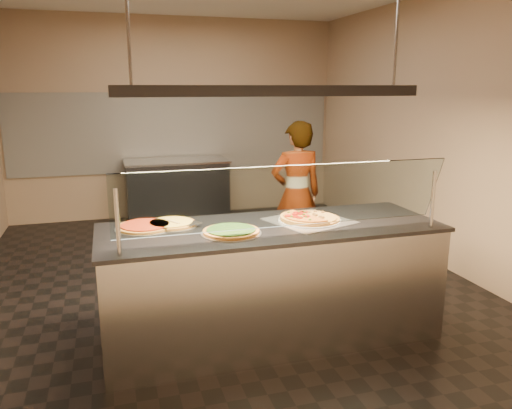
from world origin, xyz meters
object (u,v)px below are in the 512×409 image
object	(u,v)px
pizza_tomato	(145,226)
serving_counter	(271,282)
half_pizza_pepperoni	(296,218)
pizza_spatula	(181,222)
sneeze_guard	(287,197)
perforated_tray	(309,220)
pizza_cheese	(171,223)
prep_table	(177,191)
worker	(296,194)
pizza_spinach	(231,231)
half_pizza_sausage	(322,217)
heat_lamp_housing	(272,91)

from	to	relation	value
pizza_tomato	serving_counter	bearing A→B (deg)	-13.09
half_pizza_pepperoni	pizza_spatula	size ratio (longest dim) A/B	2.01
sneeze_guard	half_pizza_pepperoni	distance (m)	0.52
serving_counter	perforated_tray	size ratio (longest dim) A/B	3.64
pizza_cheese	prep_table	world-z (taller)	pizza_cheese
serving_counter	worker	world-z (taller)	worker
serving_counter	worker	distance (m)	1.76
pizza_tomato	prep_table	distance (m)	3.67
sneeze_guard	prep_table	bearing A→B (deg)	93.06
sneeze_guard	worker	xyz separation A→B (m)	(0.80, 1.87, -0.41)
serving_counter	prep_table	bearing A→B (deg)	93.34
pizza_spinach	worker	distance (m)	2.01
half_pizza_sausage	pizza_spinach	size ratio (longest dim) A/B	1.17
worker	serving_counter	bearing A→B (deg)	61.61
perforated_tray	pizza_spatula	distance (m)	1.02
perforated_tray	half_pizza_sausage	world-z (taller)	half_pizza_sausage
sneeze_guard	half_pizza_sausage	distance (m)	0.65
pizza_cheese	prep_table	size ratio (longest dim) A/B	0.27
half_pizza_sausage	worker	bearing A→B (deg)	76.66
pizza_spinach	pizza_tomato	size ratio (longest dim) A/B	0.99
pizza_spinach	heat_lamp_housing	xyz separation A→B (m)	(0.35, 0.11, 1.00)
worker	pizza_cheese	bearing A→B (deg)	39.13
half_pizza_sausage	pizza_tomato	bearing A→B (deg)	172.81
half_pizza_sausage	heat_lamp_housing	size ratio (longest dim) A/B	0.23
perforated_tray	serving_counter	bearing A→B (deg)	-172.71
prep_table	heat_lamp_housing	bearing A→B (deg)	-86.66
pizza_spatula	half_pizza_pepperoni	bearing A→B (deg)	-9.37
worker	heat_lamp_housing	xyz separation A→B (m)	(-0.80, -1.53, 1.14)
pizza_cheese	half_pizza_sausage	bearing A→B (deg)	-9.30
pizza_spatula	perforated_tray	bearing A→B (deg)	-8.38
sneeze_guard	heat_lamp_housing	size ratio (longest dim) A/B	1.04
half_pizza_sausage	pizza_cheese	size ratio (longest dim) A/B	1.27
pizza_spinach	worker	bearing A→B (deg)	55.01
half_pizza_pepperoni	worker	size ratio (longest dim) A/B	0.32
pizza_tomato	pizza_spatula	xyz separation A→B (m)	(0.27, -0.03, 0.01)
serving_counter	half_pizza_pepperoni	size ratio (longest dim) A/B	5.06
pizza_spatula	prep_table	xyz separation A→B (m)	(0.45, 3.59, -0.49)
sneeze_guard	pizza_tomato	distance (m)	1.14
sneeze_guard	pizza_cheese	bearing A→B (deg)	141.91
heat_lamp_housing	worker	bearing A→B (deg)	62.38
sneeze_guard	pizza_spatula	world-z (taller)	sneeze_guard
perforated_tray	worker	world-z (taller)	worker
pizza_cheese	heat_lamp_housing	bearing A→B (deg)	-17.85
sneeze_guard	half_pizza_sausage	world-z (taller)	sneeze_guard
pizza_spatula	worker	xyz separation A→B (m)	(1.47, 1.34, -0.15)
half_pizza_pepperoni	half_pizza_sausage	xyz separation A→B (m)	(0.23, 0.00, -0.01)
pizza_cheese	heat_lamp_housing	world-z (taller)	heat_lamp_housing
serving_counter	half_pizza_sausage	bearing A→B (deg)	5.62
half_pizza_pepperoni	pizza_cheese	bearing A→B (deg)	168.54
half_pizza_pepperoni	prep_table	world-z (taller)	half_pizza_pepperoni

